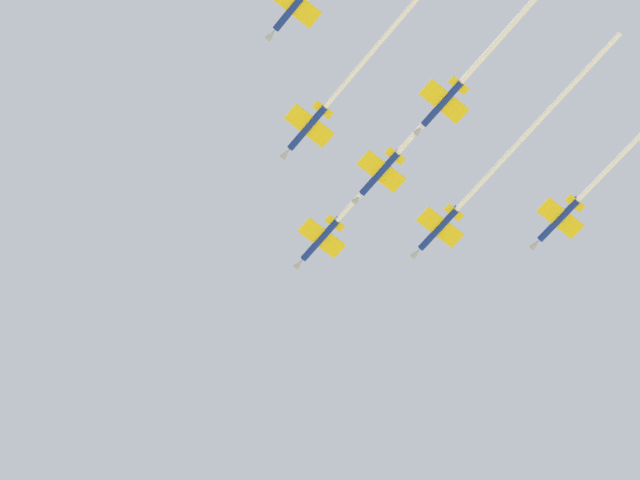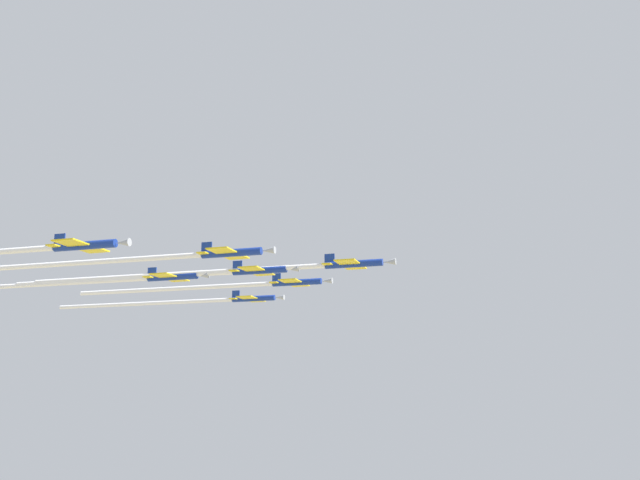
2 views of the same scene
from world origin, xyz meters
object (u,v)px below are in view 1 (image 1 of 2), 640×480
jet_starboard_inner (490,174)px  jet_port_outer (437,109)px  jet_lead (395,156)px  jet_port_inner (361,65)px  jet_port_trail (527,9)px  jet_center_rear (639,138)px

jet_starboard_inner → jet_port_outer: (9.41, 11.13, -0.01)m
jet_lead → jet_port_inner: 16.50m
jet_starboard_inner → jet_port_trail: size_ratio=0.76×
jet_port_inner → jet_port_outer: jet_port_inner is taller
jet_port_outer → jet_center_rear: jet_port_outer is taller
jet_port_outer → jet_port_trail: (-13.25, 16.68, -0.24)m
jet_starboard_inner → jet_center_rear: jet_starboard_inner is taller
jet_center_rear → jet_port_trail: size_ratio=0.96×
jet_port_inner → jet_lead: bearing=30.0°
jet_lead → jet_port_trail: (-19.80, 24.93, -0.44)m
jet_starboard_inner → jet_port_trail: 28.08m
jet_lead → jet_center_rear: bearing=-44.2°
jet_starboard_inner → jet_center_rear: (-23.73, 6.90, -0.97)m
jet_port_trail → jet_port_outer: bearing=90.0°
jet_starboard_inner → jet_port_outer: jet_starboard_inner is taller
jet_starboard_inner → jet_lead: bearing=151.8°
jet_port_inner → jet_starboard_inner: 28.58m
jet_lead → jet_starboard_inner: 16.22m
jet_lead → jet_starboard_inner: size_ratio=1.29×
jet_lead → jet_port_outer: jet_lead is taller
jet_port_inner → jet_port_trail: 27.57m
jet_lead → jet_port_outer: bearing=-90.0°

